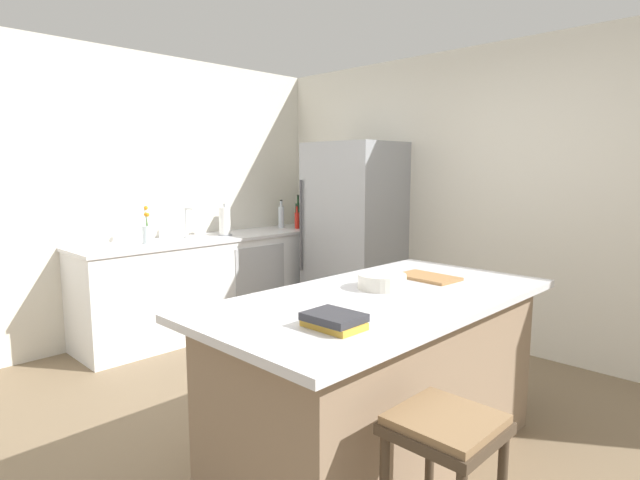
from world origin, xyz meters
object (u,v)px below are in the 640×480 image
at_px(olive_oil_bottle, 301,214).
at_px(flower_vase, 147,232).
at_px(kitchen_island, 380,376).
at_px(mixing_bowl, 382,281).
at_px(sink_faucet, 187,222).
at_px(refrigerator, 354,235).
at_px(wine_bottle, 298,214).
at_px(hot_sauce_bottle, 297,220).
at_px(paper_towel_roll, 225,222).
at_px(cookbook_stack, 334,320).
at_px(cutting_board, 428,277).
at_px(bar_stool, 444,450).
at_px(soda_bottle, 281,216).

bearing_deg(olive_oil_bottle, flower_vase, -88.30).
xyz_separation_m(kitchen_island, mixing_bowl, (-0.09, 0.12, 0.48)).
height_order(sink_faucet, mixing_bowl, sink_faucet).
xyz_separation_m(refrigerator, olive_oil_bottle, (-0.93, 0.15, 0.14)).
bearing_deg(wine_bottle, mixing_bowl, -34.19).
bearing_deg(refrigerator, flower_vase, -116.67).
height_order(refrigerator, hot_sauce_bottle, refrigerator).
bearing_deg(paper_towel_roll, sink_faucet, -98.63).
xyz_separation_m(cookbook_stack, cutting_board, (-0.24, 1.09, -0.02)).
xyz_separation_m(bar_stool, flower_vase, (-3.28, 0.56, 0.44)).
height_order(bar_stool, wine_bottle, wine_bottle).
xyz_separation_m(sink_faucet, olive_oil_bottle, (-0.01, 1.47, -0.02)).
xyz_separation_m(soda_bottle, cookbook_stack, (2.84, -2.19, -0.10)).
height_order(olive_oil_bottle, cutting_board, olive_oil_bottle).
distance_m(kitchen_island, refrigerator, 2.47).
height_order(olive_oil_bottle, cookbook_stack, olive_oil_bottle).
relative_size(kitchen_island, sink_faucet, 6.66).
relative_size(olive_oil_bottle, cutting_board, 0.91).
relative_size(flower_vase, soda_bottle, 1.06).
bearing_deg(flower_vase, kitchen_island, -0.12).
bearing_deg(olive_oil_bottle, kitchen_island, -35.91).
relative_size(flower_vase, hot_sauce_bottle, 1.29).
bearing_deg(soda_bottle, olive_oil_bottle, 86.80).
bearing_deg(kitchen_island, hot_sauce_bottle, 145.52).
bearing_deg(hot_sauce_bottle, cookbook_stack, -40.45).
xyz_separation_m(sink_faucet, wine_bottle, (0.06, 1.37, -0.01)).
distance_m(kitchen_island, cutting_board, 0.68).
bearing_deg(soda_bottle, cookbook_stack, -37.72).
relative_size(wine_bottle, cookbook_stack, 1.48).
bearing_deg(olive_oil_bottle, paper_towel_roll, -86.47).
bearing_deg(flower_vase, hot_sauce_bottle, 86.77).
distance_m(refrigerator, cutting_board, 2.06).
distance_m(bar_stool, cutting_board, 1.35).
bearing_deg(paper_towel_roll, cutting_board, -6.78).
bearing_deg(cutting_board, olive_oil_bottle, 151.65).
relative_size(olive_oil_bottle, cookbook_stack, 1.36).
distance_m(sink_faucet, cookbook_stack, 2.99).
bearing_deg(cookbook_stack, sink_faucet, 160.34).
xyz_separation_m(flower_vase, cutting_board, (2.52, 0.50, -0.09)).
bearing_deg(soda_bottle, hot_sauce_bottle, 26.09).
xyz_separation_m(olive_oil_bottle, soda_bottle, (-0.02, -0.28, -0.01)).
bearing_deg(mixing_bowl, sink_faucet, 173.09).
bearing_deg(mixing_bowl, wine_bottle, 145.81).
distance_m(kitchen_island, mixing_bowl, 0.51).
distance_m(kitchen_island, soda_bottle, 3.15).
relative_size(refrigerator, paper_towel_roll, 5.80).
relative_size(olive_oil_bottle, hot_sauce_bottle, 1.31).
relative_size(bar_stool, sink_faucet, 2.31).
relative_size(flower_vase, cutting_board, 0.90).
relative_size(kitchen_island, soda_bottle, 6.46).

